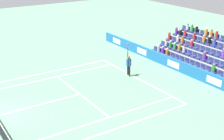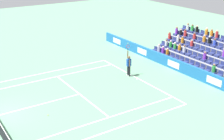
# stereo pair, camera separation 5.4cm
# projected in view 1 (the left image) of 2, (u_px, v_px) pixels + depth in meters

# --- Properties ---
(line_baseline) EXTENTS (10.97, 0.10, 0.01)m
(line_baseline) POSITION_uv_depth(u_px,v_px,m) (138.00, 79.00, 26.06)
(line_baseline) COLOR white
(line_baseline) RESTS_ON ground
(line_service) EXTENTS (8.23, 0.10, 0.01)m
(line_service) POSITION_uv_depth(u_px,v_px,m) (80.00, 94.00, 23.27)
(line_service) COLOR white
(line_service) RESTS_ON ground
(line_centre_service) EXTENTS (0.10, 6.40, 0.01)m
(line_centre_service) POSITION_uv_depth(u_px,v_px,m) (38.00, 105.00, 21.64)
(line_centre_service) COLOR white
(line_centre_service) RESTS_ON ground
(line_singles_sideline_left) EXTENTS (0.10, 11.89, 0.01)m
(line_singles_sideline_left) POSITION_uv_depth(u_px,v_px,m) (52.00, 78.00, 26.26)
(line_singles_sideline_left) COLOR white
(line_singles_sideline_left) RESTS_ON ground
(line_singles_sideline_right) EXTENTS (0.10, 11.89, 0.01)m
(line_singles_sideline_right) POSITION_uv_depth(u_px,v_px,m) (103.00, 119.00, 19.82)
(line_singles_sideline_right) COLOR white
(line_singles_sideline_right) RESTS_ON ground
(line_doubles_sideline_left) EXTENTS (0.10, 11.89, 0.01)m
(line_doubles_sideline_left) POSITION_uv_depth(u_px,v_px,m) (46.00, 73.00, 27.33)
(line_doubles_sideline_left) COLOR white
(line_doubles_sideline_left) RESTS_ON ground
(line_doubles_sideline_right) EXTENTS (0.10, 11.89, 0.01)m
(line_doubles_sideline_right) POSITION_uv_depth(u_px,v_px,m) (115.00, 129.00, 18.75)
(line_doubles_sideline_right) COLOR white
(line_doubles_sideline_right) RESTS_ON ground
(line_centre_mark) EXTENTS (0.10, 0.20, 0.01)m
(line_centre_mark) POSITION_uv_depth(u_px,v_px,m) (137.00, 79.00, 26.01)
(line_centre_mark) COLOR white
(line_centre_mark) RESTS_ON ground
(sponsor_barrier) EXTENTS (22.67, 0.22, 1.00)m
(sponsor_barrier) POSITION_uv_depth(u_px,v_px,m) (174.00, 64.00, 27.91)
(sponsor_barrier) COLOR #1E66AD
(sponsor_barrier) RESTS_ON ground
(tennis_player) EXTENTS (0.52, 0.38, 2.85)m
(tennis_player) POSITION_uv_depth(u_px,v_px,m) (129.00, 65.00, 26.32)
(tennis_player) COLOR black
(tennis_player) RESTS_ON ground
(stadium_stand) EXTENTS (8.68, 4.75, 3.04)m
(stadium_stand) POSITION_uv_depth(u_px,v_px,m) (202.00, 54.00, 29.62)
(stadium_stand) COLOR gray
(stadium_stand) RESTS_ON ground
(loose_tennis_ball) EXTENTS (0.07, 0.07, 0.07)m
(loose_tennis_ball) POSITION_uv_depth(u_px,v_px,m) (48.00, 115.00, 20.24)
(loose_tennis_ball) COLOR #D1E533
(loose_tennis_ball) RESTS_ON ground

